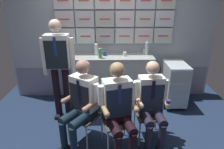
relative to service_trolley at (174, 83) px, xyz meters
The scene contains 17 objects.
ground 1.60m from the service_trolley, 143.04° to the right, with size 4.80×4.80×0.04m, color #1C2B45.
galley_bulkhead 1.46m from the service_trolley, 159.69° to the left, with size 4.20×0.14×2.15m.
galley_counter 1.32m from the service_trolley, behind, with size 1.76×0.53×0.99m.
service_trolley is the anchor object (origin of this frame).
folding_chair_left 1.88m from the service_trolley, 149.12° to the right, with size 0.56×0.56×0.84m.
crew_member_left 2.04m from the service_trolley, 147.27° to the right, with size 0.63×0.70×1.29m.
folding_chair_center 1.64m from the service_trolley, 137.80° to the right, with size 0.49×0.49×0.84m.
crew_member_center 1.74m from the service_trolley, 133.17° to the right, with size 0.54×0.70×1.30m.
folding_chair_right 1.17m from the service_trolley, 127.17° to the right, with size 0.43×0.43×0.84m.
crew_member_right 1.31m from the service_trolley, 122.42° to the right, with size 0.50×0.63×1.26m.
crew_member_standing 2.25m from the service_trolley, 169.55° to the right, with size 0.55×0.27×1.75m.
water_bottle_blue_cap 1.69m from the service_trolley, behind, with size 0.07×0.07×0.26m.
water_bottle_short 1.59m from the service_trolley, behind, with size 0.08×0.08×0.23m.
water_bottle_clear 0.89m from the service_trolley, 155.20° to the left, with size 0.07×0.07×0.29m.
coffee_cup_spare 0.87m from the service_trolley, 149.11° to the left, with size 0.06×0.06×0.08m.
paper_cup_blue 1.15m from the service_trolley, behind, with size 0.07×0.07×0.08m.
espresso_cup_small 1.51m from the service_trolley, behind, with size 0.07×0.07×0.09m.
Camera 1 is at (-0.09, -2.60, 2.08)m, focal length 31.34 mm.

